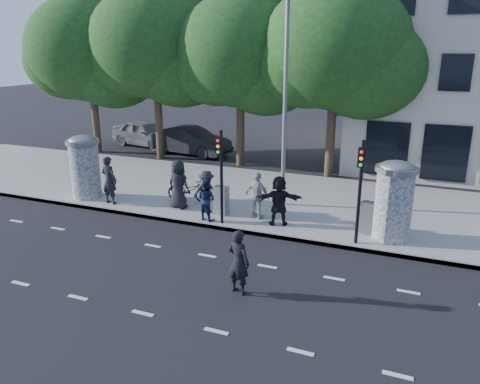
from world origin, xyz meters
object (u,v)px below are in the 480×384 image
at_px(street_lamp, 285,88).
at_px(ped_c, 206,199).
at_px(car_left, 146,133).
at_px(ped_a, 178,184).
at_px(ped_b, 109,180).
at_px(cabinet_left, 221,200).
at_px(ad_column_right, 394,199).
at_px(cabinet_right, 368,218).
at_px(ped_d, 207,192).
at_px(ad_column_left, 85,165).
at_px(ped_e, 258,196).
at_px(ped_f, 279,201).
at_px(bicycle, 188,190).
at_px(man_road, 239,262).
at_px(traffic_pole_far, 360,182).
at_px(car_mid, 191,141).
at_px(traffic_pole_near, 221,168).

relative_size(street_lamp, ped_c, 5.14).
bearing_deg(car_left, ped_a, -129.45).
height_order(ped_b, cabinet_left, ped_b).
relative_size(ad_column_right, cabinet_right, 2.39).
height_order(ped_b, ped_d, ped_b).
distance_m(ad_column_left, ped_e, 7.64).
relative_size(ad_column_left, ped_f, 1.46).
relative_size(ped_f, bicycle, 0.99).
bearing_deg(street_lamp, ped_a, -152.37).
bearing_deg(ped_a, man_road, 140.35).
bearing_deg(traffic_pole_far, ped_a, 172.54).
bearing_deg(cabinet_right, car_mid, 155.99).
height_order(ped_f, bicycle, ped_f).
relative_size(man_road, cabinet_right, 1.61).
height_order(ad_column_right, ped_e, ad_column_right).
relative_size(ped_d, ped_f, 0.91).
bearing_deg(man_road, ped_d, -41.50).
height_order(street_lamp, car_mid, street_lamp).
xyz_separation_m(ped_a, ped_c, (1.58, -0.77, -0.19)).
distance_m(ad_column_left, street_lamp, 8.90).
xyz_separation_m(ad_column_right, ped_f, (-3.85, -0.23, -0.48)).
distance_m(ped_c, bicycle, 2.32).
xyz_separation_m(ped_e, man_road, (1.37, -5.13, -0.14)).
distance_m(ped_e, bicycle, 3.44).
bearing_deg(street_lamp, traffic_pole_near, -116.23).
bearing_deg(bicycle, cabinet_left, -121.29).
bearing_deg(ped_f, car_mid, -66.86).
distance_m(ped_c, car_mid, 11.75).
distance_m(ad_column_right, cabinet_left, 6.27).
distance_m(ad_column_right, ped_a, 8.07).
bearing_deg(traffic_pole_near, traffic_pole_far, 0.00).
bearing_deg(ped_a, ped_c, 161.90).
relative_size(ped_b, ped_d, 1.19).
bearing_deg(ped_e, car_left, -25.82).
distance_m(traffic_pole_near, cabinet_right, 5.36).
height_order(ped_d, man_road, ped_d).
relative_size(bicycle, cabinet_right, 1.65).
height_order(traffic_pole_near, ped_f, traffic_pole_near).
xyz_separation_m(ped_f, car_mid, (-8.64, 9.58, -0.22)).
bearing_deg(ped_f, ad_column_left, -19.14).
xyz_separation_m(cabinet_left, car_mid, (-6.28, 9.36, 0.14)).
bearing_deg(ped_c, traffic_pole_far, -169.82).
bearing_deg(ped_c, ped_f, -157.08).
distance_m(man_road, car_mid, 17.01).
xyz_separation_m(ad_column_left, ped_d, (5.59, 0.19, -0.56)).
height_order(bicycle, cabinet_right, cabinet_right).
height_order(ad_column_left, cabinet_right, ad_column_left).
relative_size(ped_e, car_left, 0.36).
bearing_deg(ped_b, ped_c, -175.81).
height_order(ped_b, cabinet_right, ped_b).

